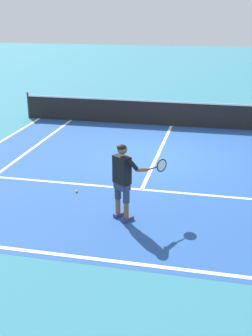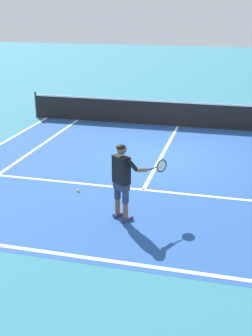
% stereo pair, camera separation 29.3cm
% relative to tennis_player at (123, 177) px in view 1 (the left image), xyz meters
% --- Properties ---
extents(ground_plane, '(80.00, 80.00, 0.00)m').
position_rel_tennis_player_xyz_m(ground_plane, '(0.10, 4.26, -0.99)').
color(ground_plane, teal).
extents(court_inner_surface, '(10.98, 10.15, 0.00)m').
position_rel_tennis_player_xyz_m(court_inner_surface, '(0.10, 3.19, -0.99)').
color(court_inner_surface, '#234C93').
rests_on(court_inner_surface, ground).
extents(line_baseline, '(10.98, 0.10, 0.01)m').
position_rel_tennis_player_xyz_m(line_baseline, '(0.10, -1.68, -0.99)').
color(line_baseline, white).
rests_on(line_baseline, ground).
extents(line_service, '(8.23, 0.10, 0.01)m').
position_rel_tennis_player_xyz_m(line_service, '(0.10, 1.67, -0.99)').
color(line_service, white).
rests_on(line_service, ground).
extents(line_centre_service, '(0.10, 6.40, 0.01)m').
position_rel_tennis_player_xyz_m(line_centre_service, '(0.10, 4.87, -0.99)').
color(line_centre_service, white).
rests_on(line_centre_service, ground).
extents(line_singles_left, '(0.10, 9.75, 0.01)m').
position_rel_tennis_player_xyz_m(line_singles_left, '(-4.01, 3.19, -0.99)').
color(line_singles_left, white).
rests_on(line_singles_left, ground).
extents(tennis_net, '(11.96, 0.08, 1.07)m').
position_rel_tennis_player_xyz_m(tennis_net, '(0.10, 8.07, -0.49)').
color(tennis_net, '#333338').
rests_on(tennis_net, ground).
extents(tennis_player, '(1.11, 0.83, 1.71)m').
position_rel_tennis_player_xyz_m(tennis_player, '(0.00, 0.00, 0.00)').
color(tennis_player, navy).
rests_on(tennis_player, ground).
extents(tennis_ball_near_feet, '(0.07, 0.07, 0.07)m').
position_rel_tennis_player_xyz_m(tennis_ball_near_feet, '(-1.46, 1.15, -0.96)').
color(tennis_ball_near_feet, '#CCE02D').
rests_on(tennis_ball_near_feet, ground).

